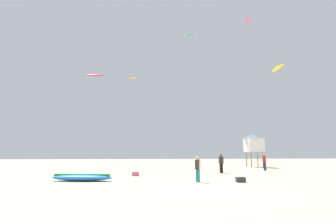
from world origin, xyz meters
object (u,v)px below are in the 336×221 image
Objects in this scene: lifeguard_tower at (254,143)px; kite_aloft_5 at (277,68)px; cooler_box at (135,174)px; kite_aloft_0 at (133,79)px; kite_grounded_near at (82,178)px; gear_bag at (241,180)px; person_foreground at (198,167)px; kite_aloft_4 at (248,21)px; person_midground at (221,162)px; kite_aloft_3 at (94,75)px; kite_aloft_1 at (189,35)px; person_left at (265,161)px.

kite_aloft_5 is (7.93, 7.40, 12.57)m from lifeguard_tower.
kite_aloft_5 is at bearing 39.26° from cooler_box.
kite_grounded_near is at bearing -92.35° from kite_aloft_0.
gear_bag is at bearing -124.04° from kite_aloft_5.
kite_aloft_0 reaches higher than gear_bag.
person_foreground is 19.10m from lifeguard_tower.
person_midground is at bearing -121.09° from kite_aloft_4.
kite_aloft_5 is (24.38, -14.97, -1.80)m from kite_aloft_0.
cooler_box is (-7.64, -2.23, -0.84)m from person_midground.
kite_aloft_0 is at bearing -109.11° from person_foreground.
gear_bag is (2.64, -0.31, -0.78)m from person_foreground.
kite_grounded_near is 7.32× the size of gear_bag.
person_foreground is 33.09m from kite_aloft_5.
kite_grounded_near is 1.65× the size of kite_aloft_0.
kite_aloft_4 reaches higher than lifeguard_tower.
cooler_box is 28.78m from kite_aloft_3.
person_midground is 36.36m from kite_aloft_1.
cooler_box is at bearing -140.74° from kite_aloft_5.
person_left is 30.37m from kite_aloft_4.
kite_aloft_0 reaches higher than lifeguard_tower.
person_midground is 0.52× the size of kite_aloft_3.
person_midground is at bearing -132.62° from kite_aloft_5.
kite_aloft_1 reaches higher than kite_grounded_near.
kite_aloft_5 reaches higher than kite_grounded_near.
cooler_box is at bearing 142.76° from gear_bag.
kite_aloft_5 is at bearing 55.96° from gear_bag.
cooler_box is 0.12× the size of kite_aloft_5.
kite_aloft_1 is (-5.03, 17.81, 22.67)m from lifeguard_tower.
gear_bag is 0.17× the size of kite_aloft_3.
person_foreground is at bearing -49.92° from person_midground.
kite_aloft_4 is (15.28, 26.34, 24.60)m from person_foreground.
person_left is at bearing -104.62° from lifeguard_tower.
kite_aloft_5 is at bearing -44.58° from kite_aloft_4.
person_midground reaches higher than person_left.
kite_aloft_4 is at bearing 135.42° from kite_aloft_5.
person_foreground is at bearing -66.83° from kite_aloft_3.
kite_aloft_4 is (4.71, 10.57, 22.48)m from lifeguard_tower.
kite_aloft_1 is 0.79× the size of kite_aloft_4.
lifeguard_tower is at bearing -136.99° from kite_aloft_5.
gear_bag is 0.26× the size of kite_aloft_1.
lifeguard_tower is at bearing -114.03° from kite_aloft_4.
person_left reaches higher than cooler_box.
person_left is 0.52× the size of kite_aloft_3.
gear_bag is at bearing -77.51° from kite_aloft_0.
kite_aloft_0 is 14.83m from kite_aloft_1.
gear_bag is (-7.93, -16.08, -2.89)m from lifeguard_tower.
kite_aloft_0 reaches higher than person_left.
person_left is 18.36m from kite_grounded_near.
kite_grounded_near is at bearing 170.91° from gear_bag.
kite_grounded_near is 43.12m from kite_aloft_1.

